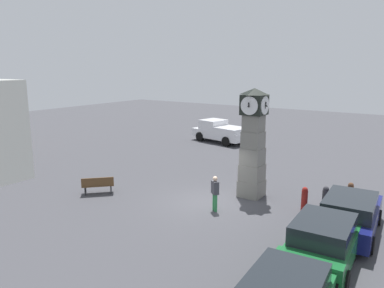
% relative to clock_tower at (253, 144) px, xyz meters
% --- Properties ---
extents(ground_plane, '(82.65, 82.65, 0.00)m').
position_rel_clock_tower_xyz_m(ground_plane, '(-2.05, 1.31, -2.68)').
color(ground_plane, '#424247').
extents(clock_tower, '(1.36, 1.42, 5.40)m').
position_rel_clock_tower_xyz_m(clock_tower, '(0.00, 0.00, 0.00)').
color(clock_tower, gray).
rests_on(clock_tower, ground_plane).
extents(bollard_near_tower, '(0.29, 0.29, 1.00)m').
position_rel_clock_tower_xyz_m(bollard_near_tower, '(1.78, -4.32, -2.18)').
color(bollard_near_tower, brown).
rests_on(bollard_near_tower, ground_plane).
extents(bollard_mid_row, '(0.30, 0.30, 0.98)m').
position_rel_clock_tower_xyz_m(bollard_mid_row, '(0.60, -3.48, -2.19)').
color(bollard_mid_row, '#333338').
rests_on(bollard_mid_row, ground_plane).
extents(bollard_far_row, '(0.28, 0.28, 1.14)m').
position_rel_clock_tower_xyz_m(bollard_far_row, '(-0.52, -2.85, -2.11)').
color(bollard_far_row, maroon).
rests_on(bollard_far_row, ground_plane).
extents(car_near_tower, '(4.33, 2.15, 1.63)m').
position_rel_clock_tower_xyz_m(car_near_tower, '(-4.75, -4.83, -1.86)').
color(car_near_tower, '#19602D').
rests_on(car_near_tower, ground_plane).
extents(car_by_building, '(4.69, 2.23, 1.58)m').
position_rel_clock_tower_xyz_m(car_by_building, '(-1.83, -5.04, -1.88)').
color(car_by_building, navy).
rests_on(car_by_building, ground_plane).
extents(pickup_truck, '(3.09, 5.39, 1.85)m').
position_rel_clock_tower_xyz_m(pickup_truck, '(11.08, 8.20, -1.75)').
color(pickup_truck, silver).
rests_on(pickup_truck, ground_plane).
extents(bench, '(1.52, 1.50, 0.90)m').
position_rel_clock_tower_xyz_m(bench, '(-4.13, 6.63, -2.16)').
color(bench, brown).
rests_on(bench, ground_plane).
extents(pedestrian_near_bench, '(0.43, 0.46, 1.62)m').
position_rel_clock_tower_xyz_m(pedestrian_near_bench, '(-2.75, 0.50, -1.76)').
color(pedestrian_near_bench, '#338C4C').
rests_on(pedestrian_near_bench, ground_plane).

